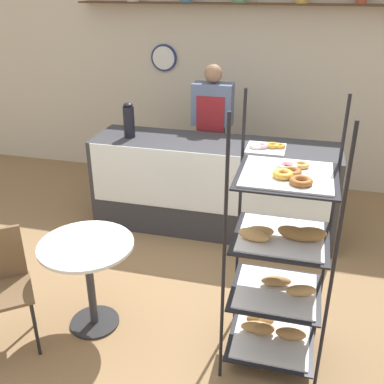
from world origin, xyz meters
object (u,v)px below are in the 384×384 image
object	(u,v)px
coffee_carafe	(129,120)
donut_tray_counter	(266,147)
pastry_rack	(279,266)
cafe_chair	(1,278)
person_worker	(212,133)
cafe_table	(88,265)

from	to	relation	value
coffee_carafe	donut_tray_counter	xyz separation A→B (m)	(1.40, -0.01, -0.16)
pastry_rack	cafe_chair	world-z (taller)	pastry_rack
cafe_chair	donut_tray_counter	distance (m)	2.57
cafe_chair	coffee_carafe	size ratio (longest dim) A/B	2.45
cafe_chair	coffee_carafe	xyz separation A→B (m)	(0.21, 1.98, 0.59)
person_worker	cafe_table	bearing A→B (deg)	-100.96
cafe_table	donut_tray_counter	bearing A→B (deg)	56.89
pastry_rack	cafe_chair	size ratio (longest dim) A/B	2.07
person_worker	coffee_carafe	world-z (taller)	person_worker
coffee_carafe	donut_tray_counter	size ratio (longest dim) A/B	0.98
pastry_rack	cafe_chair	xyz separation A→B (m)	(-1.88, -0.33, -0.21)
cafe_table	coffee_carafe	xyz separation A→B (m)	(-0.31, 1.67, 0.59)
person_worker	donut_tray_counter	world-z (taller)	person_worker
coffee_carafe	cafe_table	bearing A→B (deg)	-79.40
person_worker	donut_tray_counter	distance (m)	0.88
cafe_chair	donut_tray_counter	xyz separation A→B (m)	(1.60, 1.96, 0.44)
cafe_chair	coffee_carafe	world-z (taller)	coffee_carafe
donut_tray_counter	person_worker	bearing A→B (deg)	138.21
cafe_table	coffee_carafe	world-z (taller)	coffee_carafe
cafe_table	cafe_chair	bearing A→B (deg)	-149.91
cafe_table	coffee_carafe	size ratio (longest dim) A/B	2.02
cafe_table	cafe_chair	size ratio (longest dim) A/B	0.82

